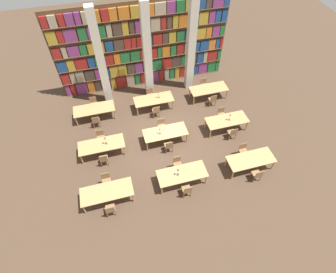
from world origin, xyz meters
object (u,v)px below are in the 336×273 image
object	(u,v)px
chair_10	(232,133)
desk_lamp_4	(159,93)
reading_table_2	(251,160)
chair_15	(150,94)
reading_table_4	(165,133)
reading_table_0	(107,192)
chair_4	(257,175)
pillar_left	(101,60)
chair_16	(213,99)
chair_14	(156,111)
chair_0	(110,209)
chair_6	(104,159)
desk_lamp_1	(105,139)
chair_13	(94,103)
reading_table_7	(154,100)
reading_table_3	(101,145)
chair_5	(243,150)
chair_3	(177,163)
chair_17	(204,84)
reading_table_5	(227,121)
chair_12	(96,121)
chair_7	(101,137)
desk_lamp_2	(160,130)
chair_2	(187,190)
pillar_center	(147,53)
pillar_right	(191,46)
desk_lamp_3	(230,116)
chair_8	(169,146)
chair_9	(161,125)
chair_11	(221,114)
chair_1	(106,180)
reading_table_6	(94,109)
desk_lamp_0	(178,171)
reading_table_1	(182,174)

from	to	relation	value
chair_10	desk_lamp_4	distance (m)	4.98
reading_table_2	chair_15	xyz separation A→B (m)	(-3.73, 6.46, -0.20)
reading_table_4	reading_table_0	bearing A→B (deg)	-141.54
chair_4	pillar_left	bearing A→B (deg)	128.39
desk_lamp_4	chair_16	size ratio (longest dim) A/B	0.56
chair_14	chair_0	bearing A→B (deg)	-121.74
chair_6	chair_10	size ratio (longest dim) A/B	1.00
desk_lamp_1	chair_13	size ratio (longest dim) A/B	0.57
reading_table_7	chair_15	world-z (taller)	chair_15
reading_table_2	pillar_left	bearing A→B (deg)	131.27
reading_table_3	chair_15	xyz separation A→B (m)	(3.43, 3.53, -0.20)
chair_5	chair_3	bearing A→B (deg)	-1.72
chair_6	chair_17	world-z (taller)	same
reading_table_5	chair_12	distance (m)	7.55
chair_4	reading_table_5	xyz separation A→B (m)	(-0.07, 3.62, 0.20)
chair_12	chair_7	bearing A→B (deg)	-83.98
chair_4	desk_lamp_2	xyz separation A→B (m)	(-4.01, 3.63, 0.54)
reading_table_5	desk_lamp_4	distance (m)	4.39
chair_2	desk_lamp_4	world-z (taller)	desk_lamp_4
chair_6	chair_4	bearing A→B (deg)	-22.26
pillar_center	reading_table_0	world-z (taller)	pillar_center
pillar_right	chair_16	size ratio (longest dim) A/B	6.80
desk_lamp_3	chair_12	xyz separation A→B (m)	(-7.34, 2.20, -0.57)
chair_3	chair_4	world-z (taller)	same
desk_lamp_4	chair_4	bearing A→B (deg)	-62.73
reading_table_3	chair_13	xyz separation A→B (m)	(-0.14, 3.64, -0.20)
chair_5	chair_8	xyz separation A→B (m)	(-3.71, 1.32, 0.00)
reading_table_0	chair_9	distance (m)	5.02
pillar_left	desk_lamp_2	xyz separation A→B (m)	(2.31, -4.35, -1.98)
reading_table_2	chair_9	world-z (taller)	chair_9
chair_2	reading_table_5	bearing A→B (deg)	44.92
chair_9	chair_11	size ratio (longest dim) A/B	1.00
chair_5	chair_14	size ratio (longest dim) A/B	1.00
pillar_center	chair_9	distance (m)	4.34
chair_1	chair_12	distance (m)	4.13
reading_table_3	chair_10	bearing A→B (deg)	-7.00
chair_1	chair_17	distance (m)	9.07
chair_13	chair_3	bearing A→B (deg)	123.14
desk_lamp_3	reading_table_6	distance (m)	7.93
chair_9	chair_2	bearing A→B (deg)	91.56
chair_16	chair_17	distance (m)	1.57
chair_17	desk_lamp_4	bearing A→B (deg)	13.45
pillar_center	desk_lamp_1	size ratio (longest dim) A/B	11.97
pillar_center	chair_0	distance (m)	9.02
chair_14	chair_15	size ratio (longest dim) A/B	1.00
desk_lamp_0	reading_table_6	bearing A→B (deg)	121.43
reading_table_1	chair_10	xyz separation A→B (m)	(3.57, 1.95, -0.20)
pillar_right	reading_table_1	world-z (taller)	pillar_right
pillar_right	desk_lamp_4	xyz separation A→B (m)	(-2.43, -1.47, -1.93)
desk_lamp_3	reading_table_7	distance (m)	4.73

